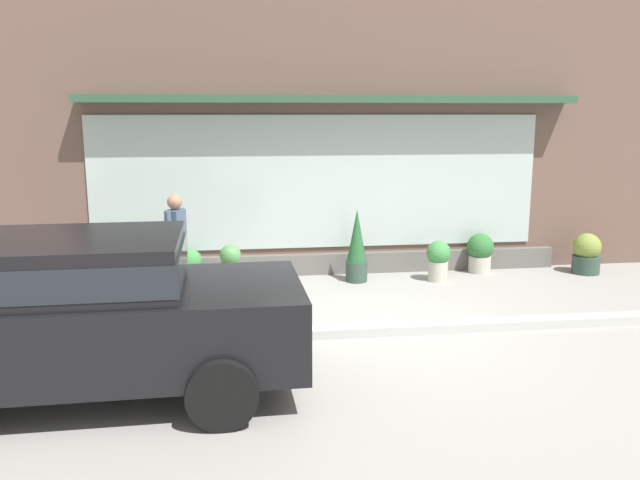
# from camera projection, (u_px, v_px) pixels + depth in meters

# --- Properties ---
(ground_plane) EXTENTS (60.00, 60.00, 0.00)m
(ground_plane) POSITION_uv_depth(u_px,v_px,m) (368.00, 329.00, 8.34)
(ground_plane) COLOR gray
(curb_strip) EXTENTS (14.00, 0.24, 0.12)m
(curb_strip) POSITION_uv_depth(u_px,v_px,m) (371.00, 330.00, 8.13)
(curb_strip) COLOR #B2B2AD
(curb_strip) RESTS_ON ground_plane
(storefront) EXTENTS (14.00, 0.81, 5.15)m
(storefront) POSITION_uv_depth(u_px,v_px,m) (331.00, 127.00, 10.94)
(storefront) COLOR brown
(storefront) RESTS_ON ground_plane
(fire_hydrant) EXTENTS (0.44, 0.41, 0.93)m
(fire_hydrant) POSITION_uv_depth(u_px,v_px,m) (231.00, 276.00, 9.13)
(fire_hydrant) COLOR #4C8C47
(fire_hydrant) RESTS_ON ground_plane
(pedestrian_with_handbag) EXTENTS (0.38, 0.57, 1.61)m
(pedestrian_with_handbag) POSITION_uv_depth(u_px,v_px,m) (175.00, 242.00, 9.26)
(pedestrian_with_handbag) COLOR #9E9384
(pedestrian_with_handbag) RESTS_ON ground_plane
(parked_car_black) EXTENTS (4.27, 2.02, 1.61)m
(parked_car_black) POSITION_uv_depth(u_px,v_px,m) (74.00, 308.00, 6.20)
(parked_car_black) COLOR black
(parked_car_black) RESTS_ON ground_plane
(potted_plant_near_hydrant) EXTENTS (0.58, 0.58, 0.79)m
(potted_plant_near_hydrant) POSITION_uv_depth(u_px,v_px,m) (112.00, 261.00, 10.27)
(potted_plant_near_hydrant) COLOR #9E6042
(potted_plant_near_hydrant) RESTS_ON ground_plane
(potted_plant_doorstep) EXTENTS (0.37, 0.37, 0.56)m
(potted_plant_doorstep) POSITION_uv_depth(u_px,v_px,m) (191.00, 264.00, 10.56)
(potted_plant_doorstep) COLOR #9E6042
(potted_plant_doorstep) RESTS_ON ground_plane
(potted_plant_trailing_edge) EXTENTS (0.47, 0.47, 0.70)m
(potted_plant_trailing_edge) POSITION_uv_depth(u_px,v_px,m) (586.00, 254.00, 11.18)
(potted_plant_trailing_edge) COLOR #33473D
(potted_plant_trailing_edge) RESTS_ON ground_plane
(potted_plant_low_front) EXTENTS (0.36, 0.36, 1.20)m
(potted_plant_low_front) POSITION_uv_depth(u_px,v_px,m) (357.00, 247.00, 10.60)
(potted_plant_low_front) COLOR #33473D
(potted_plant_low_front) RESTS_ON ground_plane
(potted_plant_window_right) EXTENTS (0.46, 0.46, 0.69)m
(potted_plant_window_right) POSITION_uv_depth(u_px,v_px,m) (480.00, 252.00, 11.24)
(potted_plant_window_right) COLOR #B7B2A3
(potted_plant_window_right) RESTS_ON ground_plane
(potted_plant_window_left) EXTENTS (0.40, 0.40, 0.68)m
(potted_plant_window_left) POSITION_uv_depth(u_px,v_px,m) (438.00, 259.00, 10.66)
(potted_plant_window_left) COLOR #B7B2A3
(potted_plant_window_left) RESTS_ON ground_plane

